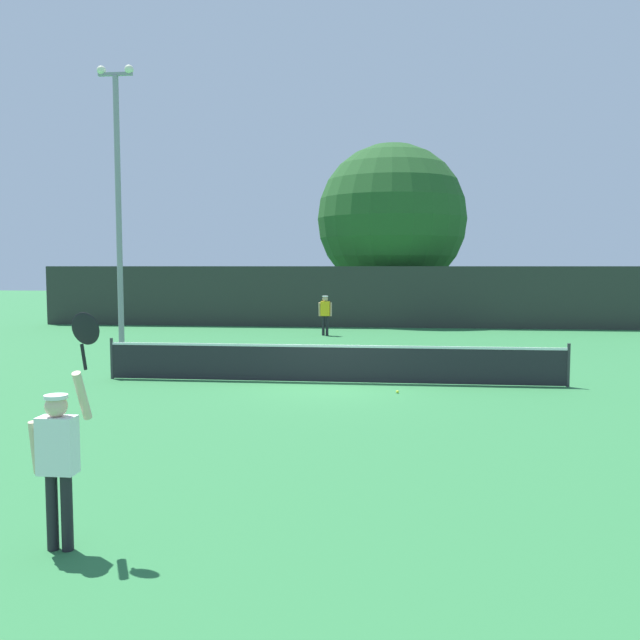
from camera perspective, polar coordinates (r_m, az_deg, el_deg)
ground_plane at (r=17.07m, az=1.01°, el=-5.33°), size 120.00×120.00×0.00m
tennis_net at (r=16.99m, az=1.01°, el=-3.63°), size 11.65×0.08×1.07m
perimeter_fence at (r=32.30m, az=3.45°, el=1.97°), size 31.65×0.12×2.94m
player_serving at (r=7.53m, az=-21.25°, el=-10.05°), size 0.67×0.39×2.47m
player_receiving at (r=28.47m, az=0.44°, el=0.75°), size 0.57×0.25×1.69m
tennis_ball at (r=15.77m, az=6.59°, el=-6.07°), size 0.07×0.07×0.07m
light_pole at (r=22.54m, az=-16.75°, el=10.08°), size 1.18×0.28×9.19m
large_tree at (r=36.34m, az=6.10°, el=8.52°), size 7.93×7.93×9.42m
parked_car_near at (r=40.40m, az=-0.46°, el=1.52°), size 2.41×4.40×1.69m
parked_car_mid at (r=39.69m, az=7.09°, el=1.43°), size 2.22×4.34×1.69m
parked_car_far at (r=40.75m, az=13.19°, el=1.43°), size 2.45×4.42×1.69m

